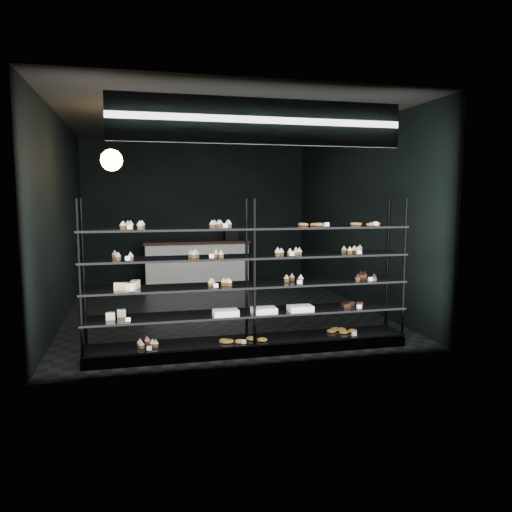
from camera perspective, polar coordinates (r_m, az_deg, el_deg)
name	(u,v)px	position (r m, az deg, el deg)	size (l,w,h in m)	color
room	(218,217)	(8.47, -4.31, 4.52)	(5.01, 6.01, 3.20)	black
display_shelf	(248,303)	(6.19, -0.88, -5.34)	(4.00, 0.50, 1.91)	black
signage	(261,121)	(5.66, 0.55, 15.13)	(3.30, 0.05, 0.50)	#0D1F41
pendant_lamp	(112,160)	(7.52, -16.18, 10.49)	(0.31, 0.31, 0.88)	black
service_counter	(197,262)	(11.02, -6.74, -0.72)	(2.29, 0.65, 1.23)	white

